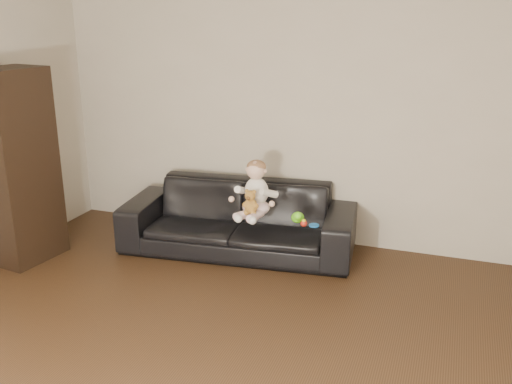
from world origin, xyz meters
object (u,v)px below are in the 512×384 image
at_px(sofa, 239,218).
at_px(toy_green, 298,217).
at_px(baby, 255,191).
at_px(cabinet, 18,167).
at_px(toy_rattle, 304,223).
at_px(teddy_bear, 251,202).
at_px(toy_blue_disc, 314,225).

relative_size(sofa, toy_green, 15.94).
xyz_separation_m(baby, toy_green, (0.42, -0.06, -0.18)).
distance_m(cabinet, baby, 2.17).
xyz_separation_m(cabinet, toy_rattle, (2.54, 0.58, -0.43)).
distance_m(teddy_bear, toy_rattle, 0.51).
bearing_deg(cabinet, sofa, 32.36).
xyz_separation_m(teddy_bear, toy_green, (0.41, 0.10, -0.13)).
bearing_deg(baby, teddy_bear, -70.42).
height_order(toy_green, toy_rattle, toy_green).
xyz_separation_m(sofa, baby, (0.22, -0.12, 0.33)).
distance_m(toy_green, toy_rattle, 0.12).
height_order(baby, teddy_bear, baby).
xyz_separation_m(sofa, toy_rattle, (0.72, -0.26, 0.13)).
height_order(sofa, teddy_bear, teddy_bear).
relative_size(cabinet, baby, 3.40).
distance_m(cabinet, toy_blue_disc, 2.73).
bearing_deg(teddy_bear, sofa, 157.16).
bearing_deg(sofa, toy_green, -21.63).
bearing_deg(teddy_bear, toy_rattle, 30.45).
distance_m(cabinet, toy_green, 2.58).
relative_size(sofa, baby, 4.24).
xyz_separation_m(teddy_bear, toy_blue_disc, (0.57, 0.06, -0.17)).
relative_size(cabinet, toy_rattle, 29.03).
height_order(teddy_bear, toy_green, teddy_bear).
height_order(sofa, toy_green, sofa).
height_order(sofa, cabinet, cabinet).
height_order(cabinet, toy_green, cabinet).
height_order(cabinet, baby, cabinet).
distance_m(cabinet, teddy_bear, 2.14).
bearing_deg(toy_green, cabinet, -164.90).
distance_m(sofa, toy_rattle, 0.77).
xyz_separation_m(toy_green, toy_rattle, (0.08, -0.08, -0.02)).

